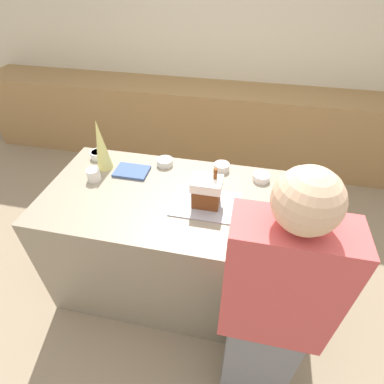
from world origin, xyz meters
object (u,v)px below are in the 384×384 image
object	(u,v)px
candy_bowl_front_corner	(261,177)
person	(269,317)
gingerbread_house	(207,191)
decorative_tree	(101,145)
candy_bowl_far_right	(293,202)
mug	(94,175)
candy_bowl_behind_tray	(98,154)
cookbook	(132,171)
candy_bowl_far_left	(222,167)
candy_bowl_near_tray_right	(165,162)
baking_tray	(206,204)

from	to	relation	value
candy_bowl_front_corner	person	size ratio (longest dim) A/B	0.07
gingerbread_house	person	size ratio (longest dim) A/B	0.15
decorative_tree	candy_bowl_front_corner	bearing A→B (deg)	4.29
candy_bowl_far_right	mug	xyz separation A→B (m)	(-1.34, -0.01, 0.01)
gingerbread_house	candy_bowl_front_corner	size ratio (longest dim) A/B	2.23
decorative_tree	candy_bowl_behind_tray	bearing A→B (deg)	133.85
cookbook	candy_bowl_far_right	bearing A→B (deg)	-6.18
candy_bowl_front_corner	candy_bowl_far_left	world-z (taller)	candy_bowl_far_left
candy_bowl_behind_tray	cookbook	distance (m)	0.35
candy_bowl_near_tray_right	mug	world-z (taller)	mug
candy_bowl_front_corner	candy_bowl_far_left	bearing A→B (deg)	167.95
baking_tray	candy_bowl_front_corner	world-z (taller)	candy_bowl_front_corner
baking_tray	decorative_tree	world-z (taller)	decorative_tree
candy_bowl_near_tray_right	cookbook	xyz separation A→B (m)	(-0.21, -0.14, -0.02)
candy_bowl_far_left	cookbook	world-z (taller)	candy_bowl_far_left
candy_bowl_behind_tray	gingerbread_house	bearing A→B (deg)	-21.83
candy_bowl_near_tray_right	candy_bowl_far_right	bearing A→B (deg)	-16.25
candy_bowl_near_tray_right	person	world-z (taller)	person
candy_bowl_behind_tray	cookbook	bearing A→B (deg)	-22.46
candy_bowl_far_right	mug	distance (m)	1.34
candy_bowl_front_corner	candy_bowl_far_left	size ratio (longest dim) A/B	1.05
candy_bowl_front_corner	cookbook	distance (m)	0.92
candy_bowl_near_tray_right	candy_bowl_far_left	bearing A→B (deg)	2.80
candy_bowl_far_right	cookbook	bearing A→B (deg)	173.82
mug	person	world-z (taller)	person
gingerbread_house	candy_bowl_behind_tray	distance (m)	0.98
candy_bowl_near_tray_right	candy_bowl_behind_tray	world-z (taller)	candy_bowl_behind_tray
candy_bowl_far_left	candy_bowl_behind_tray	xyz separation A→B (m)	(-0.95, -0.03, 0.00)
candy_bowl_front_corner	person	distance (m)	0.99
cookbook	decorative_tree	bearing A→B (deg)	174.78
mug	baking_tray	bearing A→B (deg)	-6.81
baking_tray	candy_bowl_behind_tray	bearing A→B (deg)	158.15
candy_bowl_far_left	candy_bowl_far_right	bearing A→B (deg)	-30.41
candy_bowl_near_tray_right	candy_bowl_far_right	xyz separation A→B (m)	(0.91, -0.27, 0.00)
baking_tray	candy_bowl_near_tray_right	bearing A→B (deg)	135.16
gingerbread_house	candy_bowl_near_tray_right	size ratio (longest dim) A/B	2.17
decorative_tree	gingerbread_house	bearing A→B (deg)	-17.38
candy_bowl_front_corner	candy_bowl_far_left	xyz separation A→B (m)	(-0.29, 0.06, 0.00)
candy_bowl_near_tray_right	mug	xyz separation A→B (m)	(-0.43, -0.28, 0.02)
candy_bowl_near_tray_right	candy_bowl_behind_tray	size ratio (longest dim) A/B	1.01
candy_bowl_behind_tray	mug	xyz separation A→B (m)	(0.10, -0.27, 0.01)
baking_tray	candy_bowl_behind_tray	world-z (taller)	candy_bowl_behind_tray
candy_bowl_far_right	baking_tray	bearing A→B (deg)	-168.44
candy_bowl_far_left	cookbook	size ratio (longest dim) A/B	0.46
candy_bowl_far_left	gingerbread_house	bearing A→B (deg)	-96.62
decorative_tree	candy_bowl_front_corner	world-z (taller)	decorative_tree
candy_bowl_near_tray_right	candy_bowl_front_corner	size ratio (longest dim) A/B	1.03
cookbook	person	size ratio (longest dim) A/B	0.14
gingerbread_house	candy_bowl_far_right	distance (m)	0.55
candy_bowl_far_right	gingerbread_house	bearing A→B (deg)	-168.45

